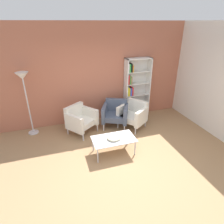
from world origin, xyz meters
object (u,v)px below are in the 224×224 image
at_px(armchair_corner_red, 115,113).
at_px(bookshelf_tall, 134,90).
at_px(armchair_spare_guest, 133,114).
at_px(armchair_near_window, 80,119).
at_px(floor_lamp_torchiere, 24,84).
at_px(decorative_bowl, 114,137).
at_px(coffee_table_low, 114,140).

bearing_deg(armchair_corner_red, bookshelf_tall, 54.99).
bearing_deg(armchair_spare_guest, armchair_near_window, -130.95).
relative_size(armchair_corner_red, floor_lamp_torchiere, 0.53).
relative_size(decorative_bowl, floor_lamp_torchiere, 0.18).
xyz_separation_m(armchair_near_window, armchair_spare_guest, (1.53, -0.17, 0.00)).
distance_m(armchair_near_window, armchair_corner_red, 1.06).
bearing_deg(armchair_spare_guest, floor_lamp_torchiere, -135.52).
distance_m(bookshelf_tall, floor_lamp_torchiere, 3.18).
bearing_deg(armchair_corner_red, decorative_bowl, -84.91).
height_order(armchair_spare_guest, floor_lamp_torchiere, floor_lamp_torchiere).
bearing_deg(coffee_table_low, decorative_bowl, 90.00).
distance_m(coffee_table_low, floor_lamp_torchiere, 2.68).
relative_size(armchair_corner_red, armchair_spare_guest, 0.97).
bearing_deg(armchair_spare_guest, coffee_table_low, -77.40).
bearing_deg(floor_lamp_torchiere, armchair_spare_guest, -10.72).
distance_m(bookshelf_tall, coffee_table_low, 2.18).
height_order(armchair_near_window, floor_lamp_torchiere, floor_lamp_torchiere).
relative_size(coffee_table_low, armchair_corner_red, 1.09).
bearing_deg(armchair_corner_red, floor_lamp_torchiere, -161.89).
height_order(decorative_bowl, armchair_spare_guest, armchair_spare_guest).
bearing_deg(armchair_corner_red, armchair_spare_guest, 0.84).
distance_m(bookshelf_tall, armchair_near_window, 1.97).
bearing_deg(decorative_bowl, coffee_table_low, -90.00).
xyz_separation_m(coffee_table_low, decorative_bowl, (0.00, 0.00, 0.07)).
bearing_deg(decorative_bowl, floor_lamp_torchiere, 140.10).
bearing_deg(bookshelf_tall, armchair_spare_guest, -114.37).
bearing_deg(floor_lamp_torchiere, bookshelf_tall, 2.22).
xyz_separation_m(bookshelf_tall, armchair_corner_red, (-0.78, -0.44, -0.51)).
bearing_deg(armchair_near_window, decorative_bowl, -101.46).
distance_m(decorative_bowl, armchair_near_window, 1.34).
relative_size(bookshelf_tall, floor_lamp_torchiere, 1.09).
bearing_deg(armchair_spare_guest, armchair_corner_red, -149.67).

